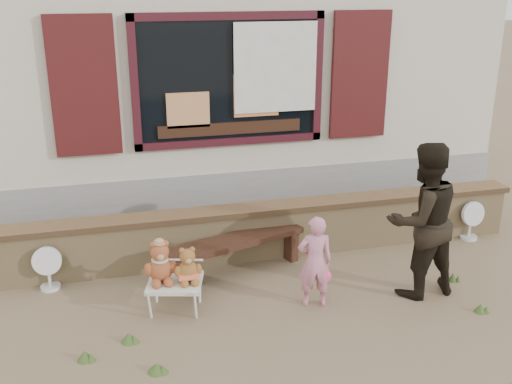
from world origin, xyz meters
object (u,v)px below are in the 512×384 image
object	(u,v)px
child	(315,262)
adult	(422,220)
teddy_bear_left	(160,261)
teddy_bear_right	(188,264)
folding_chair	(175,284)
bench	(235,248)

from	to	relation	value
child	adult	bearing A→B (deg)	-171.43
teddy_bear_left	teddy_bear_right	world-z (taller)	teddy_bear_left
adult	folding_chair	bearing A→B (deg)	-12.24
folding_chair	teddy_bear_left	bearing A→B (deg)	-180.00
child	teddy_bear_right	bearing A→B (deg)	0.10
folding_chair	adult	world-z (taller)	adult
folding_chair	child	size ratio (longest dim) A/B	0.65
folding_chair	child	world-z (taller)	child
bench	teddy_bear_left	distance (m)	1.15
adult	child	bearing A→B (deg)	-7.28
teddy_bear_left	child	distance (m)	1.60
folding_chair	teddy_bear_right	bearing A→B (deg)	0.00
teddy_bear_right	adult	world-z (taller)	adult
bench	adult	bearing A→B (deg)	-46.29
teddy_bear_right	teddy_bear_left	bearing A→B (deg)	-180.00
bench	folding_chair	world-z (taller)	bench
teddy_bear_right	adult	xyz separation A→B (m)	(2.49, -0.25, 0.33)
folding_chair	adult	size ratio (longest dim) A/B	0.38
child	adult	distance (m)	1.24
bench	teddy_bear_right	bearing A→B (deg)	-151.70
folding_chair	teddy_bear_left	xyz separation A→B (m)	(-0.13, 0.04, 0.26)
bench	teddy_bear_right	xyz separation A→B (m)	(-0.66, -0.70, 0.21)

